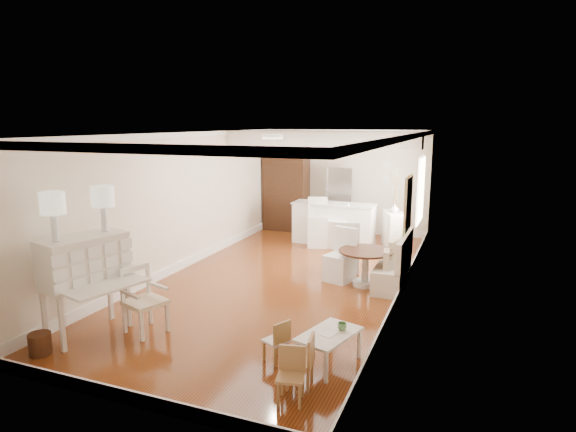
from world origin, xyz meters
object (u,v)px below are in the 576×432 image
Objects in this scene: kids_chair_c at (291,376)px; slip_chair_near at (340,255)px; breakfast_counter at (334,223)px; secretary_bureau at (86,286)px; gustavian_armchair at (145,301)px; bar_stool_left at (318,223)px; fridge at (352,202)px; kids_table at (329,349)px; kids_chair_a at (300,361)px; sideboard at (394,230)px; bar_stool_right at (337,226)px; pantry_cabinet at (286,189)px; wicker_basket at (40,344)px; kids_chair_b at (276,340)px; slip_chair_far at (346,246)px; dining_table at (365,268)px.

kids_chair_c is 4.21m from slip_chair_near.
slip_chair_near is 2.88m from breakfast_counter.
secretary_bureau is 0.84m from gustavian_armchair.
kids_chair_c is 0.51× the size of bar_stool_left.
kids_table is at bearing -78.21° from fridge.
sideboard is at bearing 171.55° from kids_chair_a.
kids_chair_a is 0.60× the size of bar_stool_right.
kids_table is 7.85m from pantry_cabinet.
pantry_cabinet is (-3.36, 7.03, 0.94)m from kids_table.
bar_stool_right is (-1.49, 5.61, 0.32)m from kids_table.
gustavian_armchair is at bearing -84.98° from pantry_cabinet.
breakfast_counter is 1.49m from sideboard.
bar_stool_right is at bearing 72.49° from wicker_basket.
kids_chair_c is at bearing -65.53° from slip_chair_near.
kids_chair_b is at bearing -73.78° from gustavian_armchair.
slip_chair_near reaches higher than kids_chair_a.
slip_chair_near is (-0.60, 4.16, 0.20)m from kids_chair_c.
fridge reaches higher than slip_chair_far.
bar_stool_right is at bearing -90.97° from fridge.
sideboard is (1.77, 0.50, -0.15)m from bar_stool_left.
gustavian_armchair is at bearing -66.73° from kids_chair_b.
bar_stool_right is 1.44m from fridge.
kids_table is at bearing -89.12° from bar_stool_left.
gustavian_armchair reaches higher than kids_table.
kids_chair_c is 0.34× the size of fridge.
bar_stool_left is (-1.78, 6.14, 0.28)m from kids_chair_a.
kids_chair_b is at bearing -141.85° from kids_chair_a.
slip_chair_far is (-0.80, 3.90, 0.31)m from kids_table.
kids_chair_c is (3.31, -0.54, -0.42)m from secretary_bureau.
sideboard is (0.63, 2.12, -0.08)m from slip_chair_far.
gustavian_armchair is 3.82m from slip_chair_near.
secretary_bureau is 6.32m from bar_stool_right.
bar_stool_right is at bearing -176.55° from kids_chair_a.
wicker_basket is at bearing -93.50° from bar_stool_right.
wicker_basket is 8.43m from fridge.
kids_chair_a is 0.67m from kids_chair_b.
secretary_bureau is 3.52m from kids_table.
kids_table is at bearing -74.40° from breakfast_counter.
bar_stool_left reaches higher than breakfast_counter.
secretary_bureau is 1.38× the size of slip_chair_far.
fridge is (-0.71, 3.79, 0.39)m from slip_chair_near.
fridge is at bearing 107.57° from dining_table.
kids_chair_c is 4.89m from slip_chair_far.
slip_chair_near is 2.87m from sideboard.
gustavian_armchair is 1.42m from wicker_basket.
bar_stool_left is (-1.71, 2.41, 0.26)m from dining_table.
kids_chair_b is (-0.66, -0.15, 0.07)m from kids_table.
dining_table is 0.93× the size of bar_stool_right.
wicker_basket is 8.21m from pantry_cabinet.
pantry_cabinet is (0.24, 8.15, 1.01)m from wicker_basket.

